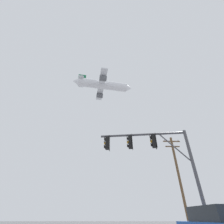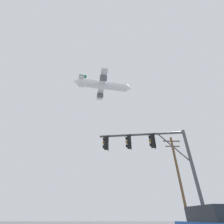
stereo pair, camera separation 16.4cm
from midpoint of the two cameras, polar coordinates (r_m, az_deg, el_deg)
The scene contains 3 objects.
signal_pole_near at distance 11.31m, azimuth 13.90°, elevation -13.39°, with size 5.89×1.08×6.24m.
utility_pole at distance 21.49m, azimuth 22.25°, elevation -19.93°, with size 2.20×0.28×9.99m.
airplane at distance 55.36m, azimuth -3.39°, elevation 9.47°, with size 20.11×15.53×5.48m.
Camera 1 is at (-0.41, -3.08, 1.16)m, focal length 25.93 mm.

